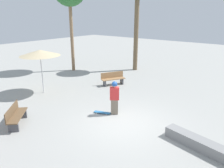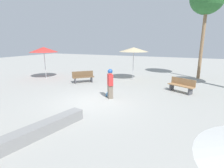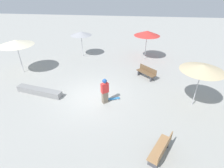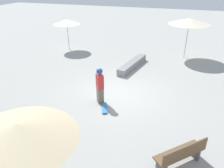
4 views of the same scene
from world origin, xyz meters
TOP-DOWN VIEW (x-y plane):
  - ground_plane at (0.00, 0.00)m, footprint 60.00×60.00m
  - skater_main at (0.92, -0.51)m, footprint 0.48×0.45m
  - skateboard at (1.38, -0.15)m, footprint 0.82×0.47m
  - concrete_ledge at (-3.43, -0.10)m, footprint 3.18×1.09m
  - bench_near at (3.76, -3.97)m, footprint 1.15×1.62m
  - bench_far at (3.53, 2.96)m, footprint 1.44×1.44m
  - shade_umbrella_tan at (6.08, -0.15)m, footprint 2.30×2.30m

SIDE VIEW (x-z plane):
  - ground_plane at x=0.00m, z-range 0.00..0.00m
  - skateboard at x=1.38m, z-range 0.02..0.09m
  - concrete_ledge at x=-3.43m, z-range 0.00..0.39m
  - bench_near at x=3.76m, z-range 0.00..0.85m
  - bench_far at x=3.53m, z-range 0.00..0.85m
  - skater_main at x=0.92m, z-range 0.06..1.68m
  - shade_umbrella_tan at x=6.08m, z-range 1.12..3.72m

